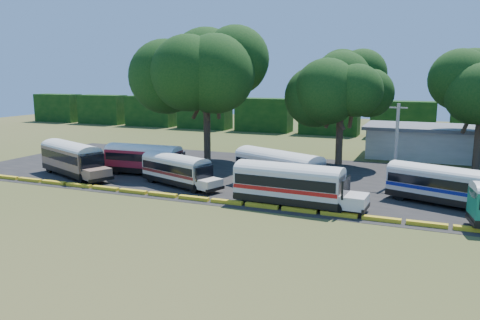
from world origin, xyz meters
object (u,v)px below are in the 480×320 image
at_px(tree_west, 206,65).
at_px(bus_white_red, 291,182).
at_px(bus_cream_west, 177,168).
at_px(bus_red, 145,157).
at_px(bus_beige, 72,157).

bearing_deg(tree_west, bus_white_red, -44.82).
bearing_deg(bus_white_red, bus_cream_west, 170.30).
distance_m(bus_red, tree_west, 13.18).
height_order(bus_beige, bus_white_red, bus_beige).
relative_size(bus_cream_west, tree_west, 0.59).
distance_m(bus_beige, bus_cream_west, 12.03).
distance_m(bus_beige, tree_west, 17.88).
bearing_deg(tree_west, bus_cream_west, -77.22).
relative_size(bus_beige, tree_west, 0.69).
bearing_deg(bus_beige, bus_white_red, 17.45).
bearing_deg(bus_red, bus_beige, -156.12).
height_order(bus_red, bus_white_red, bus_white_red).
relative_size(bus_beige, bus_cream_west, 1.16).
relative_size(bus_beige, bus_red, 1.09).
distance_m(bus_beige, bus_red, 7.38).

